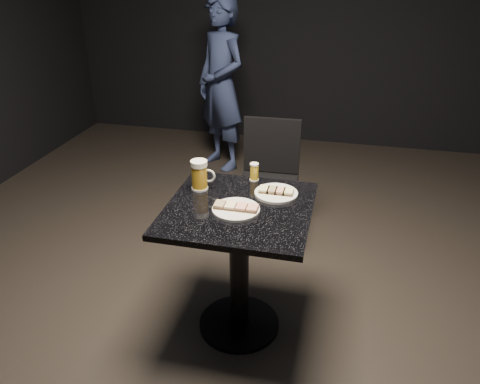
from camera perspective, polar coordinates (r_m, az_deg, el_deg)
name	(u,v)px	position (r m, az deg, el deg)	size (l,w,h in m)	color
floor	(239,325)	(2.70, -0.10, -15.88)	(6.00, 6.00, 0.00)	black
plate_large	(236,209)	(2.22, -0.49, -2.15)	(0.23, 0.23, 0.01)	silver
plate_small	(276,193)	(2.38, 4.42, -0.18)	(0.22, 0.22, 0.01)	silver
patron	(221,86)	(4.35, -2.29, 12.82)	(0.57, 0.37, 1.55)	navy
table	(239,249)	(2.39, -0.11, -6.91)	(0.70, 0.70, 0.75)	black
beer_mug	(200,175)	(2.41, -4.92, 2.08)	(0.13, 0.09, 0.16)	silver
beer_tumbler	(254,172)	(2.51, 1.76, 2.46)	(0.05, 0.05, 0.10)	silver
chair	(269,175)	(3.19, 3.54, 2.09)	(0.40, 0.40, 0.86)	black
canapes_on_plate_large	(236,206)	(2.21, -0.49, -1.78)	(0.21, 0.07, 0.02)	#4C3521
canapes_on_plate_small	(276,191)	(2.37, 4.44, 0.17)	(0.17, 0.07, 0.02)	#4C3521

